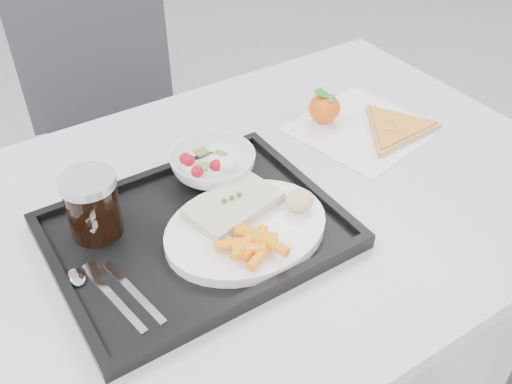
{
  "coord_description": "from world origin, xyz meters",
  "views": [
    {
      "loc": [
        -0.41,
        -0.35,
        1.39
      ],
      "look_at": [
        0.0,
        0.29,
        0.77
      ],
      "focal_mm": 40.0,
      "sensor_mm": 36.0,
      "label": 1
    }
  ],
  "objects_px": {
    "table": "(252,227)",
    "tangerine": "(324,108)",
    "pizza_slice": "(396,128)",
    "dinner_plate": "(246,229)",
    "cola_glass": "(92,204)",
    "tray": "(197,233)",
    "salad_bowl": "(213,165)",
    "chair": "(117,115)"
  },
  "relations": [
    {
      "from": "dinner_plate",
      "to": "tangerine",
      "type": "height_order",
      "value": "tangerine"
    },
    {
      "from": "table",
      "to": "tangerine",
      "type": "bearing_deg",
      "value": 26.27
    },
    {
      "from": "cola_glass",
      "to": "pizza_slice",
      "type": "xyz_separation_m",
      "value": [
        0.62,
        -0.03,
        -0.06
      ]
    },
    {
      "from": "chair",
      "to": "tangerine",
      "type": "bearing_deg",
      "value": -67.82
    },
    {
      "from": "salad_bowl",
      "to": "pizza_slice",
      "type": "xyz_separation_m",
      "value": [
        0.39,
        -0.06,
        -0.03
      ]
    },
    {
      "from": "dinner_plate",
      "to": "cola_glass",
      "type": "distance_m",
      "value": 0.24
    },
    {
      "from": "tray",
      "to": "pizza_slice",
      "type": "height_order",
      "value": "tray"
    },
    {
      "from": "pizza_slice",
      "to": "chair",
      "type": "bearing_deg",
      "value": 116.01
    },
    {
      "from": "tray",
      "to": "cola_glass",
      "type": "distance_m",
      "value": 0.17
    },
    {
      "from": "dinner_plate",
      "to": "cola_glass",
      "type": "relative_size",
      "value": 2.5
    },
    {
      "from": "cola_glass",
      "to": "tray",
      "type": "bearing_deg",
      "value": -32.41
    },
    {
      "from": "dinner_plate",
      "to": "pizza_slice",
      "type": "relative_size",
      "value": 0.91
    },
    {
      "from": "tangerine",
      "to": "dinner_plate",
      "type": "bearing_deg",
      "value": -147.03
    },
    {
      "from": "pizza_slice",
      "to": "table",
      "type": "bearing_deg",
      "value": -176.91
    },
    {
      "from": "table",
      "to": "chair",
      "type": "distance_m",
      "value": 0.75
    },
    {
      "from": "tray",
      "to": "pizza_slice",
      "type": "relative_size",
      "value": 1.51
    },
    {
      "from": "tray",
      "to": "pizza_slice",
      "type": "distance_m",
      "value": 0.49
    },
    {
      "from": "chair",
      "to": "cola_glass",
      "type": "relative_size",
      "value": 8.61
    },
    {
      "from": "table",
      "to": "tray",
      "type": "bearing_deg",
      "value": -165.97
    },
    {
      "from": "tray",
      "to": "chair",
      "type": "bearing_deg",
      "value": 79.64
    },
    {
      "from": "table",
      "to": "chair",
      "type": "height_order",
      "value": "chair"
    },
    {
      "from": "tray",
      "to": "tangerine",
      "type": "xyz_separation_m",
      "value": [
        0.39,
        0.16,
        0.03
      ]
    },
    {
      "from": "chair",
      "to": "pizza_slice",
      "type": "bearing_deg",
      "value": -63.99
    },
    {
      "from": "chair",
      "to": "dinner_plate",
      "type": "distance_m",
      "value": 0.85
    },
    {
      "from": "tray",
      "to": "tangerine",
      "type": "distance_m",
      "value": 0.42
    },
    {
      "from": "cola_glass",
      "to": "pizza_slice",
      "type": "height_order",
      "value": "cola_glass"
    },
    {
      "from": "chair",
      "to": "dinner_plate",
      "type": "height_order",
      "value": "chair"
    },
    {
      "from": "table",
      "to": "pizza_slice",
      "type": "distance_m",
      "value": 0.37
    },
    {
      "from": "tray",
      "to": "dinner_plate",
      "type": "relative_size",
      "value": 1.67
    },
    {
      "from": "dinner_plate",
      "to": "tangerine",
      "type": "bearing_deg",
      "value": 32.97
    },
    {
      "from": "salad_bowl",
      "to": "chair",
      "type": "bearing_deg",
      "value": 86.1
    },
    {
      "from": "tangerine",
      "to": "pizza_slice",
      "type": "xyz_separation_m",
      "value": [
        0.1,
        -0.11,
        -0.02
      ]
    },
    {
      "from": "salad_bowl",
      "to": "cola_glass",
      "type": "distance_m",
      "value": 0.23
    },
    {
      "from": "table",
      "to": "tangerine",
      "type": "xyz_separation_m",
      "value": [
        0.26,
        0.13,
        0.1
      ]
    },
    {
      "from": "tangerine",
      "to": "pizza_slice",
      "type": "distance_m",
      "value": 0.15
    },
    {
      "from": "table",
      "to": "tray",
      "type": "height_order",
      "value": "tray"
    },
    {
      "from": "tangerine",
      "to": "table",
      "type": "bearing_deg",
      "value": -153.73
    },
    {
      "from": "chair",
      "to": "tray",
      "type": "distance_m",
      "value": 0.81
    },
    {
      "from": "tray",
      "to": "tangerine",
      "type": "bearing_deg",
      "value": 22.43
    },
    {
      "from": "dinner_plate",
      "to": "salad_bowl",
      "type": "height_order",
      "value": "salad_bowl"
    },
    {
      "from": "salad_bowl",
      "to": "tray",
      "type": "bearing_deg",
      "value": -130.57
    },
    {
      "from": "pizza_slice",
      "to": "dinner_plate",
      "type": "bearing_deg",
      "value": -166.59
    }
  ]
}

